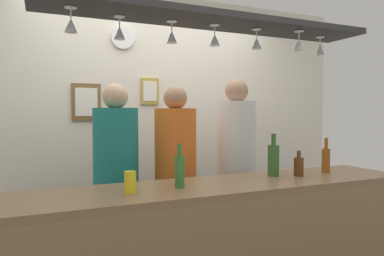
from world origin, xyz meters
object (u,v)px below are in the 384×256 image
bottle_beer_green_import (180,170)px  bottle_beer_amber_tall (326,159)px  bottle_beer_brown_stubby (299,166)px  person_middle_orange_shirt (175,166)px  wall_clock (123,37)px  bottle_champagne_green (273,159)px  picture_frame_crest (150,91)px  picture_frame_caricature (86,102)px  person_left_teal_shirt (116,170)px  person_right_white_patterned_shirt (236,157)px  drink_can (130,182)px

bottle_beer_green_import → bottle_beer_amber_tall: size_ratio=1.00×
bottle_beer_brown_stubby → bottle_beer_amber_tall: bearing=5.6°
person_middle_orange_shirt → wall_clock: bearing=111.9°
bottle_champagne_green → wall_clock: size_ratio=1.36×
bottle_beer_brown_stubby → bottle_beer_green_import: bearing=-178.5°
bottle_beer_brown_stubby → picture_frame_crest: size_ratio=0.69×
bottle_champagne_green → picture_frame_caricature: picture_frame_caricature is taller
person_left_teal_shirt → bottle_beer_brown_stubby: 1.35m
person_right_white_patterned_shirt → picture_frame_caricature: 1.46m
person_left_teal_shirt → picture_frame_caricature: bearing=100.8°
bottle_champagne_green → bottle_beer_green_import: bearing=-172.9°
person_middle_orange_shirt → bottle_beer_amber_tall: (0.94, -0.68, 0.09)m
picture_frame_caricature → wall_clock: (0.34, -0.01, 0.62)m
person_middle_orange_shirt → picture_frame_caricature: bearing=131.7°
person_left_teal_shirt → bottle_beer_green_import: person_left_teal_shirt is taller
bottle_beer_green_import → bottle_beer_amber_tall: same height
picture_frame_caricature → bottle_beer_brown_stubby: bearing=-47.5°
person_right_white_patterned_shirt → drink_can: 1.35m
person_middle_orange_shirt → bottle_beer_green_import: bearing=-108.9°
drink_can → wall_clock: 1.83m
person_left_teal_shirt → drink_can: (-0.07, -0.75, 0.05)m
bottle_champagne_green → bottle_beer_green_import: size_ratio=1.15×
drink_can → bottle_beer_amber_tall: bearing=2.9°
bottle_beer_amber_tall → picture_frame_crest: picture_frame_crest is taller
person_right_white_patterned_shirt → bottle_beer_green_import: bearing=-138.5°
bottle_champagne_green → picture_frame_crest: (-0.51, 1.32, 0.54)m
bottle_champagne_green → picture_frame_caricature: (-1.11, 1.32, 0.43)m
bottle_beer_brown_stubby → picture_frame_caricature: size_ratio=0.53×
bottle_beer_brown_stubby → picture_frame_crest: bearing=115.8°
bottle_champagne_green → bottle_beer_brown_stubby: (0.17, -0.07, -0.05)m
person_left_teal_shirt → bottle_beer_brown_stubby: bearing=-31.5°
bottle_beer_brown_stubby → picture_frame_caricature: picture_frame_caricature is taller
bottle_champagne_green → picture_frame_crest: size_ratio=1.15×
person_right_white_patterned_shirt → wall_clock: size_ratio=7.79×
bottle_beer_green_import → wall_clock: size_ratio=1.18×
bottle_champagne_green → bottle_beer_brown_stubby: size_ratio=1.67×
wall_clock → person_left_teal_shirt: bearing=-107.0°
bottle_beer_green_import → bottle_beer_brown_stubby: bottle_beer_green_import is taller
person_right_white_patterned_shirt → bottle_beer_amber_tall: size_ratio=6.59×
picture_frame_crest → picture_frame_caricature: 0.62m
bottle_beer_green_import → bottle_beer_brown_stubby: bearing=1.5°
person_right_white_patterned_shirt → picture_frame_crest: size_ratio=6.59×
person_left_teal_shirt → bottle_beer_green_import: 0.77m
bottle_beer_amber_tall → bottle_beer_brown_stubby: 0.28m
person_left_teal_shirt → person_right_white_patterned_shirt: (1.06, 0.00, 0.05)m
person_left_teal_shirt → picture_frame_crest: bearing=55.5°
picture_frame_crest → picture_frame_caricature: picture_frame_crest is taller
bottle_beer_green_import → picture_frame_crest: (0.24, 1.42, 0.56)m
drink_can → bottle_champagne_green: bearing=6.3°
bottle_beer_brown_stubby → drink_can: bottle_beer_brown_stubby is taller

